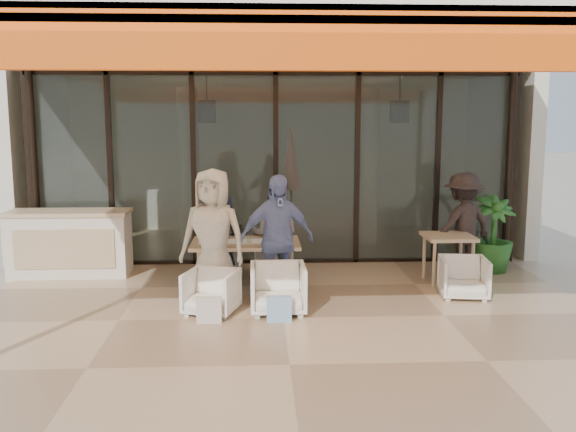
{
  "coord_description": "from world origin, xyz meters",
  "views": [
    {
      "loc": [
        -0.31,
        -7.57,
        2.48
      ],
      "look_at": [
        0.1,
        0.9,
        1.15
      ],
      "focal_mm": 40.0,
      "sensor_mm": 36.0,
      "label": 1
    }
  ],
  "objects_px": {
    "chair_far_left": "(220,255)",
    "diner_cream": "(213,237)",
    "diner_navy": "(217,230)",
    "diner_periwinkle": "(277,239)",
    "side_table": "(448,242)",
    "standing_woman": "(463,225)",
    "chair_far_right": "(274,258)",
    "chair_near_left": "(211,290)",
    "chair_near_right": "(278,286)",
    "host_counter": "(70,243)",
    "potted_palm": "(492,234)",
    "diner_grey": "(275,235)",
    "dining_table": "(245,246)",
    "side_chair": "(464,276)"
  },
  "relations": [
    {
      "from": "chair_far_right",
      "to": "side_chair",
      "type": "bearing_deg",
      "value": 154.72
    },
    {
      "from": "host_counter",
      "to": "chair_far_right",
      "type": "relative_size",
      "value": 3.1
    },
    {
      "from": "diner_navy",
      "to": "chair_far_right",
      "type": "bearing_deg",
      "value": -157.25
    },
    {
      "from": "chair_near_left",
      "to": "chair_near_right",
      "type": "bearing_deg",
      "value": 16.09
    },
    {
      "from": "chair_near_left",
      "to": "potted_palm",
      "type": "relative_size",
      "value": 0.51
    },
    {
      "from": "chair_near_right",
      "to": "diner_cream",
      "type": "distance_m",
      "value": 1.12
    },
    {
      "from": "host_counter",
      "to": "diner_grey",
      "type": "relative_size",
      "value": 1.24
    },
    {
      "from": "host_counter",
      "to": "standing_woman",
      "type": "xyz_separation_m",
      "value": [
        6.06,
        -0.28,
        0.28
      ]
    },
    {
      "from": "diner_navy",
      "to": "diner_periwinkle",
      "type": "height_order",
      "value": "diner_periwinkle"
    },
    {
      "from": "chair_near_left",
      "to": "standing_woman",
      "type": "distance_m",
      "value": 4.16
    },
    {
      "from": "dining_table",
      "to": "diner_periwinkle",
      "type": "distance_m",
      "value": 0.65
    },
    {
      "from": "host_counter",
      "to": "side_table",
      "type": "distance_m",
      "value": 5.76
    },
    {
      "from": "chair_far_left",
      "to": "standing_woman",
      "type": "relative_size",
      "value": 0.42
    },
    {
      "from": "diner_periwinkle",
      "to": "potted_palm",
      "type": "height_order",
      "value": "diner_periwinkle"
    },
    {
      "from": "chair_far_left",
      "to": "side_table",
      "type": "xyz_separation_m",
      "value": [
        3.39,
        -0.6,
        0.29
      ]
    },
    {
      "from": "chair_far_right",
      "to": "potted_palm",
      "type": "distance_m",
      "value": 3.47
    },
    {
      "from": "diner_periwinkle",
      "to": "diner_cream",
      "type": "bearing_deg",
      "value": 166.12
    },
    {
      "from": "chair_far_right",
      "to": "diner_periwinkle",
      "type": "distance_m",
      "value": 1.51
    },
    {
      "from": "host_counter",
      "to": "diner_grey",
      "type": "xyz_separation_m",
      "value": [
        3.15,
        -0.64,
        0.21
      ]
    },
    {
      "from": "chair_far_left",
      "to": "chair_far_right",
      "type": "bearing_deg",
      "value": 175.02
    },
    {
      "from": "dining_table",
      "to": "potted_palm",
      "type": "height_order",
      "value": "potted_palm"
    },
    {
      "from": "chair_far_right",
      "to": "diner_periwinkle",
      "type": "bearing_deg",
      "value": 92.51
    },
    {
      "from": "dining_table",
      "to": "diner_grey",
      "type": "distance_m",
      "value": 0.62
    },
    {
      "from": "potted_palm",
      "to": "chair_far_left",
      "type": "bearing_deg",
      "value": -178.96
    },
    {
      "from": "diner_navy",
      "to": "potted_palm",
      "type": "height_order",
      "value": "diner_navy"
    },
    {
      "from": "side_table",
      "to": "chair_far_left",
      "type": "bearing_deg",
      "value": 170.04
    },
    {
      "from": "diner_navy",
      "to": "side_chair",
      "type": "height_order",
      "value": "diner_navy"
    },
    {
      "from": "diner_cream",
      "to": "chair_near_left",
      "type": "bearing_deg",
      "value": -73.36
    },
    {
      "from": "diner_navy",
      "to": "standing_woman",
      "type": "height_order",
      "value": "diner_navy"
    },
    {
      "from": "chair_far_right",
      "to": "chair_near_left",
      "type": "xyz_separation_m",
      "value": [
        -0.84,
        -1.9,
        0.02
      ]
    },
    {
      "from": "side_table",
      "to": "standing_woman",
      "type": "xyz_separation_m",
      "value": [
        0.35,
        0.45,
        0.18
      ]
    },
    {
      "from": "dining_table",
      "to": "side_table",
      "type": "distance_m",
      "value": 3.0
    },
    {
      "from": "dining_table",
      "to": "diner_navy",
      "type": "xyz_separation_m",
      "value": [
        -0.41,
        0.44,
        0.14
      ]
    },
    {
      "from": "chair_far_left",
      "to": "diner_periwinkle",
      "type": "height_order",
      "value": "diner_periwinkle"
    },
    {
      "from": "diner_navy",
      "to": "side_table",
      "type": "distance_m",
      "value": 3.4
    },
    {
      "from": "chair_far_right",
      "to": "standing_woman",
      "type": "height_order",
      "value": "standing_woman"
    },
    {
      "from": "dining_table",
      "to": "diner_grey",
      "type": "xyz_separation_m",
      "value": [
        0.43,
        0.44,
        0.06
      ]
    },
    {
      "from": "chair_near_right",
      "to": "diner_periwinkle",
      "type": "height_order",
      "value": "diner_periwinkle"
    },
    {
      "from": "host_counter",
      "to": "diner_cream",
      "type": "distance_m",
      "value": 2.8
    },
    {
      "from": "dining_table",
      "to": "diner_periwinkle",
      "type": "bearing_deg",
      "value": -46.86
    },
    {
      "from": "diner_grey",
      "to": "host_counter",
      "type": "bearing_deg",
      "value": 4.35
    },
    {
      "from": "chair_near_right",
      "to": "diner_periwinkle",
      "type": "distance_m",
      "value": 0.71
    },
    {
      "from": "side_chair",
      "to": "potted_palm",
      "type": "height_order",
      "value": "potted_palm"
    },
    {
      "from": "dining_table",
      "to": "side_chair",
      "type": "bearing_deg",
      "value": -7.7
    },
    {
      "from": "host_counter",
      "to": "potted_palm",
      "type": "xyz_separation_m",
      "value": [
        6.61,
        -0.06,
        0.09
      ]
    },
    {
      "from": "diner_cream",
      "to": "potted_palm",
      "type": "relative_size",
      "value": 1.46
    },
    {
      "from": "chair_near_left",
      "to": "diner_navy",
      "type": "height_order",
      "value": "diner_navy"
    },
    {
      "from": "chair_far_right",
      "to": "diner_periwinkle",
      "type": "relative_size",
      "value": 0.35
    },
    {
      "from": "chair_far_left",
      "to": "diner_cream",
      "type": "distance_m",
      "value": 1.51
    },
    {
      "from": "chair_far_left",
      "to": "diner_cream",
      "type": "height_order",
      "value": "diner_cream"
    }
  ]
}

